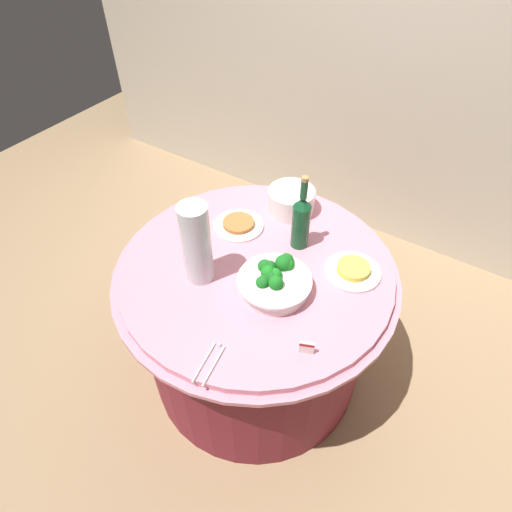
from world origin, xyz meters
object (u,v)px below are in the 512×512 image
broccoli_bowl (275,281)px  decorative_fruit_vase (197,247)px  label_placard_front (307,347)px  plate_stack (291,201)px  serving_tongs (210,362)px  wine_bottle (301,221)px  food_plate_peanuts (239,225)px  food_plate_fried_egg (353,270)px

broccoli_bowl → decorative_fruit_vase: size_ratio=0.82×
decorative_fruit_vase → label_placard_front: decorative_fruit_vase is taller
plate_stack → label_placard_front: plate_stack is taller
broccoli_bowl → label_placard_front: bearing=-38.3°
plate_stack → serving_tongs: (0.17, -0.84, -0.05)m
plate_stack → decorative_fruit_vase: 0.57m
decorative_fruit_vase → serving_tongs: bearing=-47.8°
wine_bottle → serving_tongs: 0.67m
broccoli_bowl → serving_tongs: (-0.01, -0.39, -0.04)m
broccoli_bowl → food_plate_peanuts: size_ratio=1.27×
food_plate_peanuts → food_plate_fried_egg: bearing=1.4°
broccoli_bowl → food_plate_fried_egg: size_ratio=1.27×
wine_bottle → food_plate_fried_egg: size_ratio=1.53×
food_plate_peanuts → label_placard_front: label_placard_front is taller
plate_stack → food_plate_fried_egg: 0.46m
plate_stack → serving_tongs: bearing=-78.5°
serving_tongs → food_plate_peanuts: 0.69m
decorative_fruit_vase → label_placard_front: 0.53m
food_plate_fried_egg → label_placard_front: 0.42m
label_placard_front → decorative_fruit_vase: bearing=170.3°
wine_bottle → food_plate_peanuts: 0.30m
broccoli_bowl → label_placard_front: 0.30m
food_plate_fried_egg → label_placard_front: (0.02, -0.42, 0.02)m
plate_stack → food_plate_peanuts: size_ratio=0.95×
decorative_fruit_vase → food_plate_fried_egg: bearing=34.2°
plate_stack → label_placard_front: size_ratio=3.82×
serving_tongs → decorative_fruit_vase: bearing=132.2°
plate_stack → decorative_fruit_vase: decorative_fruit_vase is taller
wine_bottle → food_plate_peanuts: wine_bottle is taller
food_plate_fried_egg → serving_tongs: bearing=-110.0°
wine_bottle → plate_stack: bearing=128.2°
food_plate_peanuts → broccoli_bowl: bearing=-35.3°
wine_bottle → serving_tongs: (0.03, -0.66, -0.12)m
broccoli_bowl → serving_tongs: bearing=-91.6°
broccoli_bowl → wine_bottle: 0.29m
label_placard_front → wine_bottle: bearing=121.2°
serving_tongs → food_plate_fried_egg: (0.23, 0.63, 0.01)m
decorative_fruit_vase → label_placard_front: bearing=-9.7°
food_plate_peanuts → label_placard_front: (0.55, -0.41, 0.02)m
broccoli_bowl → serving_tongs: size_ratio=1.67×
label_placard_front → food_plate_peanuts: bearing=143.4°
broccoli_bowl → label_placard_front: broccoli_bowl is taller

